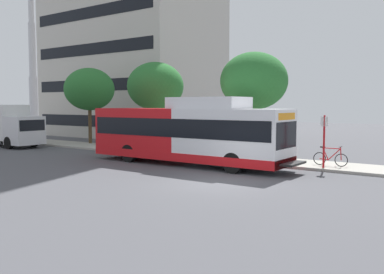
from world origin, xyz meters
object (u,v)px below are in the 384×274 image
object	(u,v)px
street_tree_near_stop	(254,81)
box_truck_background	(5,124)
street_tree_mid_block	(155,86)
transit_bus	(187,133)
bicycle_parked	(330,158)
street_tree_far_block	(89,89)
bus_stop_sign_pole	(324,137)

from	to	relation	value
street_tree_near_stop	box_truck_background	bearing A→B (deg)	102.41
street_tree_mid_block	transit_bus	bearing A→B (deg)	-125.50
bicycle_parked	box_truck_background	world-z (taller)	box_truck_background
transit_bus	street_tree_far_block	xyz separation A→B (m)	(4.47, 13.03, 2.79)
transit_bus	street_tree_near_stop	distance (m)	5.36
street_tree_near_stop	street_tree_far_block	world-z (taller)	street_tree_near_stop
transit_bus	street_tree_near_stop	world-z (taller)	street_tree_near_stop
bus_stop_sign_pole	street_tree_near_stop	world-z (taller)	street_tree_near_stop
street_tree_mid_block	box_truck_background	xyz separation A→B (m)	(-4.30, 11.80, -2.79)
street_tree_far_block	street_tree_near_stop	bearing A→B (deg)	-91.62
bus_stop_sign_pole	street_tree_near_stop	distance (m)	5.96
bus_stop_sign_pole	transit_bus	bearing A→B (deg)	108.39
bus_stop_sign_pole	street_tree_near_stop	xyz separation A→B (m)	(1.81, 4.82, 3.00)
bicycle_parked	street_tree_near_stop	xyz separation A→B (m)	(0.94, 4.88, 4.08)
street_tree_mid_block	box_truck_background	distance (m)	12.86
street_tree_mid_block	street_tree_far_block	xyz separation A→B (m)	(0.40, 7.32, -0.04)
transit_bus	bus_stop_sign_pole	bearing A→B (deg)	-71.61
street_tree_near_stop	street_tree_mid_block	distance (m)	7.63
transit_bus	street_tree_mid_block	xyz separation A→B (m)	(4.07, 5.71, 2.83)
transit_bus	street_tree_mid_block	world-z (taller)	street_tree_mid_block
street_tree_mid_block	street_tree_far_block	world-z (taller)	street_tree_mid_block
transit_bus	bus_stop_sign_pole	distance (m)	7.10
bus_stop_sign_pole	street_tree_mid_block	xyz separation A→B (m)	(1.84, 12.45, 2.88)
bicycle_parked	box_truck_background	xyz separation A→B (m)	(-3.34, 24.31, 1.18)
bicycle_parked	street_tree_near_stop	distance (m)	6.43
bus_stop_sign_pole	street_tree_far_block	xyz separation A→B (m)	(2.24, 19.77, 2.84)
street_tree_far_block	bicycle_parked	bearing A→B (deg)	-93.93
bicycle_parked	bus_stop_sign_pole	bearing A→B (deg)	175.71
bicycle_parked	street_tree_far_block	xyz separation A→B (m)	(1.36, 19.83, 3.93)
transit_bus	box_truck_background	bearing A→B (deg)	90.73
bus_stop_sign_pole	street_tree_mid_block	distance (m)	12.91
street_tree_near_stop	street_tree_far_block	bearing A→B (deg)	88.38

